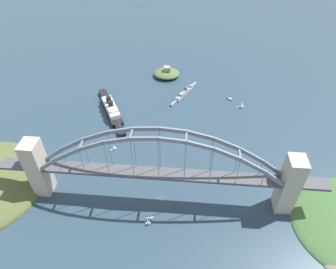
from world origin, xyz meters
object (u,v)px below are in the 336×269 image
object	(u,v)px
small_boat_4	(241,104)
fort_island_mid_harbor	(167,73)
harbor_arch_bridge	(160,174)
small_boat_1	(100,168)
naval_cruiser	(184,93)
seaplane_taxiing_near_bridge	(147,220)
small_boat_3	(114,147)
small_boat_2	(216,176)
small_boat_0	(230,99)
ocean_liner	(111,109)

from	to	relation	value
small_boat_4	fort_island_mid_harbor	bearing A→B (deg)	145.34
harbor_arch_bridge	small_boat_1	size ratio (longest dim) A/B	40.08
naval_cruiser	seaplane_taxiing_near_bridge	distance (m)	200.41
naval_cruiser	small_boat_3	world-z (taller)	naval_cruiser
small_boat_2	small_boat_4	size ratio (longest dim) A/B	0.82
seaplane_taxiing_near_bridge	small_boat_3	bearing A→B (deg)	119.69
small_boat_2	small_boat_0	bearing A→B (deg)	80.69
small_boat_0	small_boat_2	bearing A→B (deg)	-99.31
small_boat_3	small_boat_4	distance (m)	170.23
harbor_arch_bridge	small_boat_4	bearing A→B (deg)	59.87
ocean_liner	small_boat_4	xyz separation A→B (m)	(161.69, 26.20, -0.39)
ocean_liner	small_boat_2	size ratio (longest dim) A/B	10.31
naval_cruiser	small_boat_4	world-z (taller)	naval_cruiser
small_boat_2	fort_island_mid_harbor	bearing A→B (deg)	108.82
harbor_arch_bridge	seaplane_taxiing_near_bridge	xyz separation A→B (m)	(-8.19, -25.85, -30.42)
small_boat_0	small_boat_3	world-z (taller)	small_boat_3
small_boat_2	naval_cruiser	bearing A→B (deg)	104.45
ocean_liner	small_boat_2	bearing A→B (deg)	-37.49
seaplane_taxiing_near_bridge	harbor_arch_bridge	bearing A→B (deg)	72.41
naval_cruiser	small_boat_3	bearing A→B (deg)	-121.82
harbor_arch_bridge	small_boat_4	distance (m)	175.80
naval_cruiser	small_boat_4	xyz separation A→B (m)	(73.40, -23.14, 2.55)
small_boat_3	seaplane_taxiing_near_bridge	bearing A→B (deg)	-60.31
naval_cruiser	small_boat_2	size ratio (longest dim) A/B	6.65
harbor_arch_bridge	naval_cruiser	world-z (taller)	harbor_arch_bridge
harbor_arch_bridge	ocean_liner	bearing A→B (deg)	121.00
ocean_liner	fort_island_mid_harbor	xyz separation A→B (m)	(60.12, 96.41, -0.48)
fort_island_mid_harbor	seaplane_taxiing_near_bridge	distance (m)	246.37
small_boat_1	harbor_arch_bridge	bearing A→B (deg)	-24.21
seaplane_taxiing_near_bridge	naval_cruiser	bearing A→B (deg)	83.70
ocean_liner	seaplane_taxiing_near_bridge	xyz separation A→B (m)	(66.31, -149.86, -3.58)
harbor_arch_bridge	ocean_liner	distance (m)	147.13
fort_island_mid_harbor	small_boat_3	size ratio (longest dim) A/B	5.59
harbor_arch_bridge	small_boat_4	world-z (taller)	harbor_arch_bridge
fort_island_mid_harbor	small_boat_3	bearing A→B (deg)	-104.78
harbor_arch_bridge	seaplane_taxiing_near_bridge	world-z (taller)	harbor_arch_bridge
naval_cruiser	fort_island_mid_harbor	world-z (taller)	fort_island_mid_harbor
small_boat_1	small_boat_3	world-z (taller)	small_boat_1
seaplane_taxiing_near_bridge	small_boat_1	world-z (taller)	small_boat_1
small_boat_3	harbor_arch_bridge	bearing A→B (deg)	-46.30
small_boat_2	small_boat_4	xyz separation A→B (m)	(35.81, 122.75, 0.84)
ocean_liner	fort_island_mid_harbor	size ratio (longest dim) A/B	2.49
small_boat_0	small_boat_4	bearing A→B (deg)	-51.34
seaplane_taxiing_near_bridge	small_boat_4	xyz separation A→B (m)	(95.38, 176.05, 3.19)
ocean_liner	small_boat_1	bearing A→B (deg)	-83.37
fort_island_mid_harbor	small_boat_0	bearing A→B (deg)	-31.35
small_boat_0	naval_cruiser	bearing A→B (deg)	173.51
naval_cruiser	small_boat_4	bearing A→B (deg)	-17.50
small_boat_3	small_boat_4	size ratio (longest dim) A/B	0.61
small_boat_1	small_boat_2	bearing A→B (deg)	-0.52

